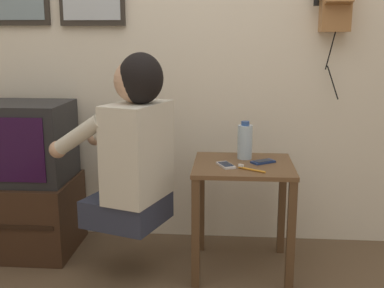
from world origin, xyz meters
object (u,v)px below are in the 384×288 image
object	(u,v)px
person	(133,145)
toothbrush	(250,169)
water_bottle	(245,141)
television	(16,142)
cell_phone_spare	(263,162)
cell_phone_held	(226,165)

from	to	relation	value
person	toothbrush	xyz separation A→B (m)	(0.58, 0.00, -0.11)
water_bottle	toothbrush	xyz separation A→B (m)	(0.02, -0.23, -0.09)
television	toothbrush	distance (m)	1.34
television	person	bearing A→B (deg)	-20.54
water_bottle	television	bearing A→B (deg)	178.35
cell_phone_spare	water_bottle	size ratio (longest dim) A/B	0.67
water_bottle	toothbrush	distance (m)	0.25
person	cell_phone_spare	bearing A→B (deg)	-57.67
cell_phone_spare	person	bearing A→B (deg)	-110.72
person	cell_phone_held	distance (m)	0.48
television	cell_phone_held	size ratio (longest dim) A/B	4.32
person	television	bearing A→B (deg)	88.84
television	cell_phone_spare	distance (m)	1.39
person	water_bottle	xyz separation A→B (m)	(0.56, 0.24, -0.02)
water_bottle	toothbrush	bearing A→B (deg)	-85.31
television	water_bottle	size ratio (longest dim) A/B	2.91
person	cell_phone_spare	size ratio (longest dim) A/B	6.37
cell_phone_spare	television	bearing A→B (deg)	-128.69
cell_phone_held	cell_phone_spare	xyz separation A→B (m)	(0.19, 0.08, 0.00)
toothbrush	cell_phone_held	bearing A→B (deg)	94.69
person	television	world-z (taller)	person
water_bottle	cell_phone_spare	bearing A→B (deg)	-41.97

